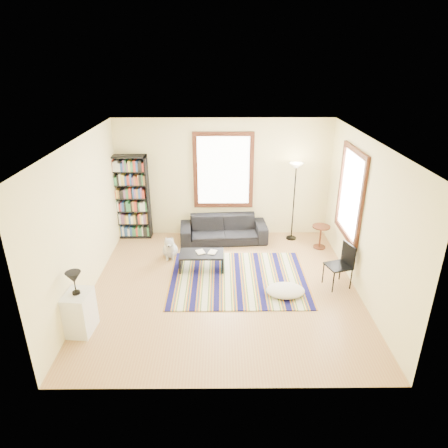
{
  "coord_description": "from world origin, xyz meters",
  "views": [
    {
      "loc": [
        -0.05,
        -6.52,
        4.14
      ],
      "look_at": [
        0.0,
        0.5,
        1.1
      ],
      "focal_mm": 32.0,
      "sensor_mm": 36.0,
      "label": 1
    }
  ],
  "objects_px": {
    "coffee_table": "(202,261)",
    "dog": "(170,246)",
    "sofa": "(224,229)",
    "side_table": "(320,237)",
    "floor_lamp": "(294,202)",
    "bookshelf": "(130,197)",
    "folding_chair": "(338,266)",
    "floor_cushion": "(285,290)",
    "white_cabinet": "(80,312)"
  },
  "relations": [
    {
      "from": "bookshelf",
      "to": "floor_lamp",
      "type": "relative_size",
      "value": 1.08
    },
    {
      "from": "side_table",
      "to": "sofa",
      "type": "bearing_deg",
      "value": 170.04
    },
    {
      "from": "sofa",
      "to": "bookshelf",
      "type": "height_order",
      "value": "bookshelf"
    },
    {
      "from": "bookshelf",
      "to": "folding_chair",
      "type": "relative_size",
      "value": 2.33
    },
    {
      "from": "floor_lamp",
      "to": "floor_cushion",
      "type": "bearing_deg",
      "value": -101.72
    },
    {
      "from": "coffee_table",
      "to": "white_cabinet",
      "type": "height_order",
      "value": "white_cabinet"
    },
    {
      "from": "sofa",
      "to": "floor_lamp",
      "type": "bearing_deg",
      "value": -0.57
    },
    {
      "from": "floor_cushion",
      "to": "white_cabinet",
      "type": "bearing_deg",
      "value": -163.59
    },
    {
      "from": "floor_cushion",
      "to": "floor_lamp",
      "type": "relative_size",
      "value": 0.38
    },
    {
      "from": "white_cabinet",
      "to": "dog",
      "type": "distance_m",
      "value": 2.76
    },
    {
      "from": "floor_lamp",
      "to": "side_table",
      "type": "height_order",
      "value": "floor_lamp"
    },
    {
      "from": "sofa",
      "to": "bookshelf",
      "type": "xyz_separation_m",
      "value": [
        -2.2,
        0.27,
        0.71
      ]
    },
    {
      "from": "floor_cushion",
      "to": "sofa",
      "type": "bearing_deg",
      "value": 116.01
    },
    {
      "from": "bookshelf",
      "to": "folding_chair",
      "type": "distance_m",
      "value": 4.94
    },
    {
      "from": "folding_chair",
      "to": "sofa",
      "type": "bearing_deg",
      "value": 119.53
    },
    {
      "from": "folding_chair",
      "to": "white_cabinet",
      "type": "bearing_deg",
      "value": 179.07
    },
    {
      "from": "sofa",
      "to": "folding_chair",
      "type": "relative_size",
      "value": 2.34
    },
    {
      "from": "sofa",
      "to": "floor_cushion",
      "type": "relative_size",
      "value": 2.83
    },
    {
      "from": "bookshelf",
      "to": "floor_cushion",
      "type": "height_order",
      "value": "bookshelf"
    },
    {
      "from": "floor_cushion",
      "to": "coffee_table",
      "type": "bearing_deg",
      "value": 148.34
    },
    {
      "from": "dog",
      "to": "floor_lamp",
      "type": "bearing_deg",
      "value": 13.76
    },
    {
      "from": "floor_cushion",
      "to": "dog",
      "type": "xyz_separation_m",
      "value": [
        -2.3,
        1.51,
        0.17
      ]
    },
    {
      "from": "floor_lamp",
      "to": "dog",
      "type": "xyz_separation_m",
      "value": [
        -2.8,
        -0.91,
        -0.67
      ]
    },
    {
      "from": "bookshelf",
      "to": "coffee_table",
      "type": "relative_size",
      "value": 2.22
    },
    {
      "from": "sofa",
      "to": "dog",
      "type": "xyz_separation_m",
      "value": [
        -1.17,
        -0.81,
        -0.03
      ]
    },
    {
      "from": "coffee_table",
      "to": "dog",
      "type": "relative_size",
      "value": 1.73
    },
    {
      "from": "folding_chair",
      "to": "white_cabinet",
      "type": "height_order",
      "value": "folding_chair"
    },
    {
      "from": "sofa",
      "to": "folding_chair",
      "type": "bearing_deg",
      "value": -47.17
    },
    {
      "from": "side_table",
      "to": "folding_chair",
      "type": "distance_m",
      "value": 1.63
    },
    {
      "from": "white_cabinet",
      "to": "coffee_table",
      "type": "bearing_deg",
      "value": 52.2
    },
    {
      "from": "coffee_table",
      "to": "folding_chair",
      "type": "relative_size",
      "value": 1.05
    },
    {
      "from": "floor_cushion",
      "to": "dog",
      "type": "bearing_deg",
      "value": 146.76
    },
    {
      "from": "coffee_table",
      "to": "bookshelf",
      "type": "bearing_deg",
      "value": 137.28
    },
    {
      "from": "floor_lamp",
      "to": "sofa",
      "type": "bearing_deg",
      "value": -176.49
    },
    {
      "from": "coffee_table",
      "to": "floor_lamp",
      "type": "relative_size",
      "value": 0.48
    },
    {
      "from": "coffee_table",
      "to": "floor_cushion",
      "type": "distance_m",
      "value": 1.87
    },
    {
      "from": "side_table",
      "to": "folding_chair",
      "type": "bearing_deg",
      "value": -91.76
    },
    {
      "from": "bookshelf",
      "to": "sofa",
      "type": "bearing_deg",
      "value": -7.01
    },
    {
      "from": "bookshelf",
      "to": "side_table",
      "type": "xyz_separation_m",
      "value": [
        4.4,
        -0.66,
        -0.73
      ]
    },
    {
      "from": "white_cabinet",
      "to": "floor_lamp",
      "type": "bearing_deg",
      "value": 46.07
    },
    {
      "from": "bookshelf",
      "to": "white_cabinet",
      "type": "distance_m",
      "value": 3.65
    },
    {
      "from": "bookshelf",
      "to": "folding_chair",
      "type": "height_order",
      "value": "bookshelf"
    },
    {
      "from": "white_cabinet",
      "to": "dog",
      "type": "bearing_deg",
      "value": 70.88
    },
    {
      "from": "floor_lamp",
      "to": "folding_chair",
      "type": "xyz_separation_m",
      "value": [
        0.52,
        -2.11,
        -0.5
      ]
    },
    {
      "from": "side_table",
      "to": "white_cabinet",
      "type": "xyz_separation_m",
      "value": [
        -4.5,
        -2.94,
        0.08
      ]
    },
    {
      "from": "sofa",
      "to": "side_table",
      "type": "height_order",
      "value": "sofa"
    },
    {
      "from": "white_cabinet",
      "to": "dog",
      "type": "relative_size",
      "value": 1.35
    },
    {
      "from": "floor_lamp",
      "to": "dog",
      "type": "height_order",
      "value": "floor_lamp"
    },
    {
      "from": "sofa",
      "to": "bookshelf",
      "type": "relative_size",
      "value": 1.01
    },
    {
      "from": "sofa",
      "to": "bookshelf",
      "type": "bearing_deg",
      "value": 168.91
    }
  ]
}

